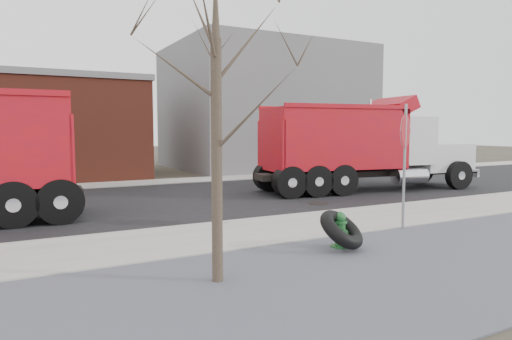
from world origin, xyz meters
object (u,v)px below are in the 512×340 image
stop_sign (405,146)px  dump_truck_red_a (360,144)px  truck_tire (341,229)px  fire_hydrant (340,232)px

stop_sign → dump_truck_red_a: bearing=50.6°
truck_tire → stop_sign: size_ratio=0.44×
fire_hydrant → dump_truck_red_a: bearing=57.6°
truck_tire → dump_truck_red_a: 9.95m
truck_tire → stop_sign: 3.24m
stop_sign → dump_truck_red_a: (4.04, 6.36, -0.18)m
stop_sign → fire_hydrant: bearing=-171.8°
truck_tire → stop_sign: (2.64, 0.86, 1.68)m
stop_sign → dump_truck_red_a: 7.54m
fire_hydrant → truck_tire: size_ratio=0.57×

